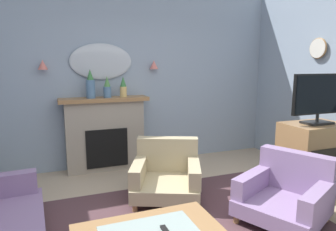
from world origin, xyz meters
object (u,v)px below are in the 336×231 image
wall_mirror (101,62)px  fireplace (105,134)px  mantel_vase_right (90,86)px  armchair_in_corner (167,173)px  tv_cabinet (313,156)px  wall_sconce_right (154,65)px  wall_clock (318,48)px  mantel_vase_centre (123,87)px  mantel_vase_left (107,88)px  wall_sconce_left (43,65)px  tv_flatscreen (319,97)px  armchair_by_coffee_table (286,193)px

wall_mirror → fireplace: bearing=-90.0°
fireplace → mantel_vase_right: 0.80m
armchair_in_corner → tv_cabinet: bearing=-13.9°
wall_sconce_right → wall_clock: 2.51m
mantel_vase_centre → tv_cabinet: bearing=-38.9°
armchair_in_corner → mantel_vase_left: bearing=111.4°
wall_sconce_left → tv_cabinet: wall_sconce_left is taller
mantel_vase_centre → mantel_vase_right: bearing=180.0°
wall_sconce_right → armchair_in_corner: (-0.30, -1.39, -1.35)m
mantel_vase_centre → tv_cabinet: 2.91m
tv_flatscreen → wall_clock: bearing=47.2°
wall_clock → wall_mirror: bearing=155.0°
mantel_vase_left → mantel_vase_centre: size_ratio=1.02×
mantel_vase_left → wall_sconce_right: bearing=8.5°
wall_sconce_left → armchair_by_coffee_table: 3.64m
mantel_vase_left → tv_flatscreen: (2.41, -1.76, -0.06)m
mantel_vase_right → armchair_in_corner: (0.75, -1.27, -1.04)m
armchair_in_corner → mantel_vase_right: bearing=120.5°
mantel_vase_left → wall_sconce_right: size_ratio=2.34×
mantel_vase_centre → tv_flatscreen: bearing=-39.2°
tv_cabinet → wall_clock: bearing=46.1°
wall_sconce_right → tv_flatscreen: 2.51m
fireplace → wall_sconce_left: (-0.85, 0.09, 1.09)m
fireplace → armchair_in_corner: bearing=-67.1°
mantel_vase_centre → armchair_in_corner: bearing=-79.0°
mantel_vase_left → wall_clock: size_ratio=1.06×
mantel_vase_right → mantel_vase_left: size_ratio=1.33×
fireplace → wall_sconce_right: wall_sconce_right is taller
wall_sconce_left → wall_sconce_right: bearing=0.0°
mantel_vase_left → armchair_in_corner: (0.50, -1.27, -1.00)m
wall_mirror → tv_cabinet: 3.36m
wall_clock → armchair_in_corner: (-2.42, -0.06, -1.59)m
mantel_vase_left → mantel_vase_centre: mantel_vase_left is taller
wall_mirror → wall_sconce_left: bearing=-176.6°
wall_sconce_right → wall_mirror: bearing=176.6°
wall_mirror → wall_sconce_right: wall_mirror is taller
mantel_vase_centre → tv_flatscreen: tv_flatscreen is taller
wall_mirror → wall_clock: wall_clock is taller
mantel_vase_left → tv_cabinet: (2.41, -1.74, -0.86)m
tv_flatscreen → mantel_vase_right: bearing=146.5°
wall_mirror → wall_clock: bearing=-25.0°
wall_clock → armchair_by_coffee_table: size_ratio=0.29×
mantel_vase_right → armchair_in_corner: 1.80m
wall_mirror → tv_cabinet: size_ratio=1.07×
mantel_vase_left → armchair_in_corner: 1.69m
mantel_vase_centre → armchair_in_corner: size_ratio=0.30×
fireplace → mantel_vase_centre: (0.30, -0.03, 0.75)m
fireplace → wall_mirror: 1.15m
mantel_vase_centre → wall_mirror: (-0.30, 0.17, 0.39)m
wall_mirror → tv_cabinet: bearing=-37.9°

